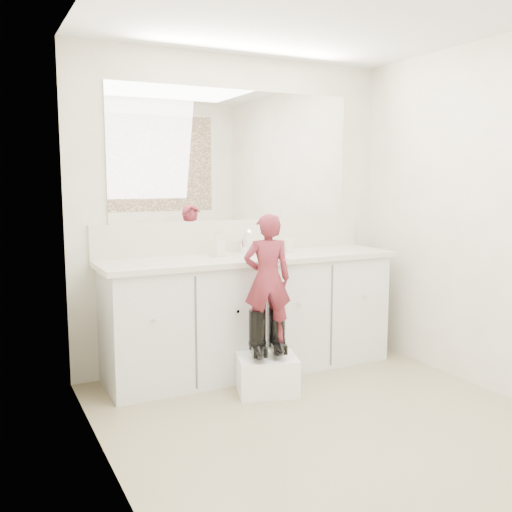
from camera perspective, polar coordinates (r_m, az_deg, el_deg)
floor at (r=3.51m, az=8.72°, el=-16.98°), size 3.00×3.00×0.00m
wall_back at (r=4.50m, az=-2.07°, el=4.38°), size 2.60×0.00×2.60m
wall_left at (r=2.66m, az=-14.19°, el=1.83°), size 0.00×3.00×3.00m
wall_right at (r=4.10m, az=24.12°, el=3.38°), size 0.00×3.00×3.00m
vanity_cabinet at (r=4.37m, az=-0.51°, el=-6.00°), size 2.20×0.55×0.85m
countertop at (r=4.28m, az=-0.43°, el=-0.24°), size 2.28×0.58×0.04m
backsplash at (r=4.50m, az=-1.98°, el=2.02°), size 2.28×0.03×0.25m
mirror at (r=4.49m, az=-2.03°, el=9.99°), size 2.00×0.02×1.00m
faucet at (r=4.41m, az=-1.38°, el=0.93°), size 0.08×0.08×0.10m
cup at (r=4.49m, az=3.36°, el=1.06°), size 0.14×0.14×0.10m
soap_bottle at (r=4.23m, az=-3.89°, el=1.23°), size 0.11×0.11×0.19m
step_stool at (r=4.00m, az=1.11°, el=-11.75°), size 0.48×0.44×0.25m
boot_left at (r=3.88m, az=0.13°, el=-7.83°), size 0.18×0.25×0.33m
boot_right at (r=3.95m, az=2.09°, el=-7.56°), size 0.18×0.25×0.33m
toddler at (r=3.83m, az=1.14°, el=-2.30°), size 0.37×0.30×0.88m
toothbrush at (r=3.83m, az=2.24°, el=-0.66°), size 0.13×0.05×0.06m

